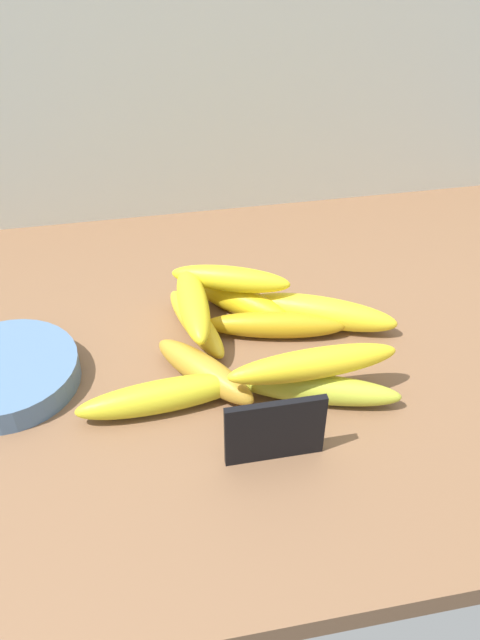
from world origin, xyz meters
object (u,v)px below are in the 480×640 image
Objects in this scene: banana_0 at (316,389)px; banana_7 at (193,303)px; banana_3 at (275,325)px; banana_9 at (230,279)px; banana_4 at (204,371)px; banana_5 at (239,300)px; banana_6 at (322,312)px; banana_1 at (196,323)px; fruit_bowl at (7,373)px; banana_8 at (314,364)px; chalkboard_sign at (275,432)px; banana_2 at (164,396)px.

banana_7 is at bearing 130.32° from banana_0.
banana_3 is 8.93cm from banana_9.
banana_5 is (7.04, 13.50, 0.10)cm from banana_4.
banana_6 is at bearing -22.80° from banana_9.
banana_1 is at bearing -152.09° from banana_5.
banana_9 is at bearing 16.59° from fruit_bowl.
fruit_bowl is 41.99cm from banana_6.
banana_7 is (-17.64, 1.03, 3.30)cm from banana_6.
banana_1 is 0.83× the size of banana_3.
banana_8 is (-0.42, 0.53, 3.69)cm from banana_0.
chalkboard_sign is 0.53× the size of banana_2.
banana_3 is (10.47, -2.58, 0.06)cm from banana_1.
banana_4 is at bearing -10.75° from fruit_bowl.
banana_3 is (-2.00, 12.88, -0.02)cm from banana_0.
banana_0 is 1.06× the size of banana_3.
fruit_bowl is at bearing -174.66° from banana_6.
banana_7 is at bearing -124.47° from banana_1.
banana_5 is at bearing 121.45° from banana_3.
banana_7 reaches higher than banana_0.
fruit_bowl is at bearing -163.41° from banana_9.
banana_0 and banana_3 have the same top height.
banana_1 is 0.96× the size of banana_7.
banana_9 reaches higher than banana_6.
banana_6 is (6.88, 1.12, 0.37)cm from banana_3.
banana_1 is 19.55cm from banana_8.
banana_5 is at bearing 62.45° from banana_4.
chalkboard_sign is 34.85cm from fruit_bowl.
banana_3 is at bearing -11.34° from banana_7.
banana_2 is (18.77, -8.00, 0.40)cm from fruit_bowl.
banana_5 is at bearing 29.60° from banana_7.
banana_3 is at bearing -50.67° from banana_9.
banana_8 is 1.25× the size of banana_9.
banana_9 reaches higher than banana_3.
chalkboard_sign is at bearing -118.78° from banana_6.
banana_1 is at bearing 88.12° from banana_4.
chalkboard_sign is at bearing -30.43° from fruit_bowl.
banana_1 is 10.78cm from banana_3.
banana_2 is 1.25× the size of banana_7.
banana_5 reaches higher than banana_2.
banana_0 reaches higher than fruit_bowl.
chalkboard_sign is 23.72cm from banana_1.
banana_4 is 1.01× the size of banana_5.
chalkboard_sign reaches higher than banana_2.
banana_2 is 1.30× the size of banana_5.
banana_8 reaches higher than banana_3.
banana_2 reaches higher than banana_1.
banana_3 is 0.92× the size of banana_8.
banana_5 is at bearing 15.97° from fruit_bowl.
banana_7 is at bearing 89.78° from banana_4.
banana_3 is (4.94, 20.39, -2.04)cm from chalkboard_sign.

